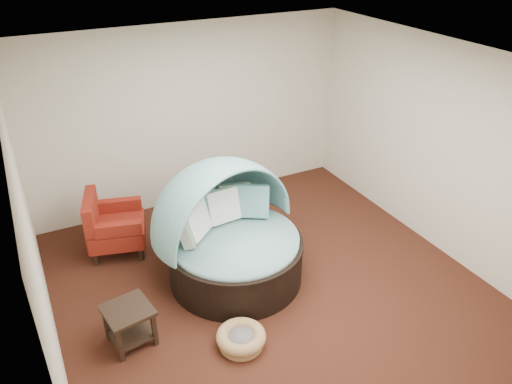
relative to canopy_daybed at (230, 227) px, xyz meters
name	(u,v)px	position (x,y,z in m)	size (l,w,h in m)	color
floor	(268,284)	(0.33, -0.40, -0.72)	(5.00, 5.00, 0.00)	#401D12
wall_back	(191,117)	(0.33, 2.10, 0.68)	(5.00, 5.00, 0.00)	beige
wall_front	(429,329)	(0.33, -2.90, 0.68)	(5.00, 5.00, 0.00)	beige
wall_left	(33,244)	(-2.17, -0.40, 0.68)	(5.00, 5.00, 0.00)	beige
wall_right	(434,146)	(2.83, -0.40, 0.68)	(5.00, 5.00, 0.00)	beige
ceiling	(271,63)	(0.33, -0.40, 2.08)	(5.00, 5.00, 0.00)	white
canopy_daybed	(230,227)	(0.00, 0.00, 0.00)	(2.10, 2.06, 1.56)	black
pet_basket	(241,338)	(-0.42, -1.18, -0.62)	(0.71, 0.71, 0.19)	olive
red_armchair	(112,225)	(-1.21, 1.20, -0.32)	(0.92, 0.92, 0.88)	black
side_table	(129,321)	(-1.45, -0.59, -0.42)	(0.55, 0.55, 0.46)	black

